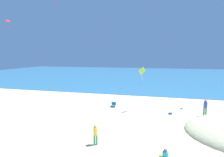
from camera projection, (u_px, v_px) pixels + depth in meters
The scene contains 9 objects.
ground_plane at pixel (115, 117), 17.29m from camera, with size 120.00×120.00×0.00m, color beige.
ocean_water at pixel (141, 75), 55.74m from camera, with size 120.00×60.00×0.05m, color teal.
beach_chair_far_left at pixel (114, 104), 20.85m from camera, with size 0.57×0.63×0.62m.
cooler_box at pixel (171, 113), 18.30m from camera, with size 0.40×0.51×0.25m.
person_0 at pixel (205, 107), 17.48m from camera, with size 0.36×0.36×1.77m.
person_3 at pixel (165, 155), 10.26m from camera, with size 0.55×0.61×0.69m.
person_4 at pixel (95, 133), 11.86m from camera, with size 0.35×0.35×1.47m.
kite_red at pixel (8, 21), 18.12m from camera, with size 0.57×0.43×0.96m.
kite_lime at pixel (142, 71), 18.75m from camera, with size 0.75×0.72×1.56m.
Camera 1 is at (3.65, -6.21, 6.19)m, focal length 27.44 mm.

